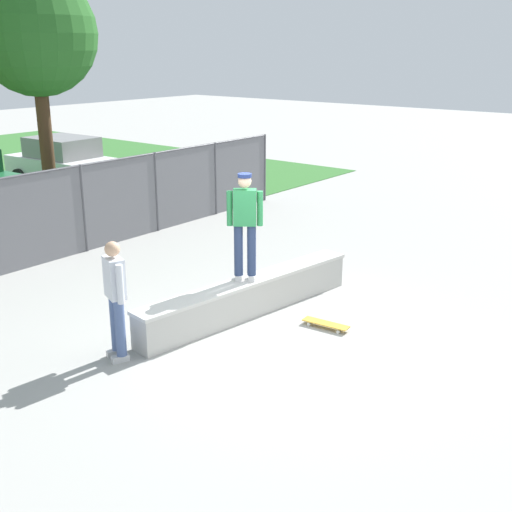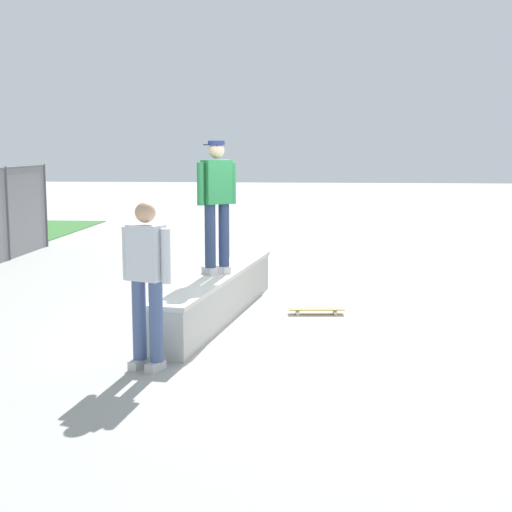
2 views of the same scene
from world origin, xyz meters
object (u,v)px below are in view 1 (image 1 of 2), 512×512
skateboarder (245,222)px  car_white (66,163)px  tree_near_right (36,36)px  concrete_ledge (249,297)px  bystander (115,295)px  skateboard (326,324)px

skateboarder → car_white: size_ratio=0.43×
skateboarder → car_white: bearing=68.2°
tree_near_right → concrete_ledge: bearing=-97.4°
concrete_ledge → tree_near_right: bearing=82.6°
concrete_ledge → tree_near_right: 8.26m
skateboarder → car_white: skateboarder is taller
concrete_ledge → car_white: car_white is taller
bystander → car_white: bearing=57.5°
skateboarder → skateboard: size_ratio=2.26×
skateboarder → bystander: bearing=170.2°
bystander → concrete_ledge: bearing=-9.9°
concrete_ledge → tree_near_right: (0.91, 6.97, 4.35)m
skateboarder → skateboard: skateboarder is taller
skateboard → tree_near_right: (0.57, 8.33, 4.60)m
bystander → skateboarder: bearing=-9.8°
concrete_ledge → car_white: bearing=68.6°
skateboarder → tree_near_right: (0.98, 6.95, 3.00)m
skateboard → skateboarder: bearing=106.5°
concrete_ledge → skateboard: bearing=-76.3°
concrete_ledge → skateboard: (0.33, -1.36, -0.25)m
tree_near_right → bystander: tree_near_right is taller
skateboard → bystander: bystander is taller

